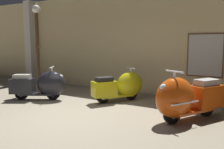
# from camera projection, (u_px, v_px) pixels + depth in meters

# --- Properties ---
(ground_plane) EXTENTS (60.00, 60.00, 0.00)m
(ground_plane) POSITION_uv_depth(u_px,v_px,m) (70.00, 117.00, 5.68)
(ground_plane) COLOR gray
(showroom_back_wall) EXTENTS (18.00, 0.63, 3.33)m
(showroom_back_wall) POSITION_uv_depth(u_px,v_px,m) (133.00, 42.00, 8.45)
(showroom_back_wall) COLOR #CCB784
(showroom_back_wall) RESTS_ON ground
(scooter_0) EXTENTS (1.60, 1.18, 0.97)m
(scooter_0) POSITION_uv_depth(u_px,v_px,m) (42.00, 85.00, 7.30)
(scooter_0) COLOR black
(scooter_0) RESTS_ON ground
(scooter_1) EXTENTS (1.19, 1.54, 0.94)m
(scooter_1) POSITION_uv_depth(u_px,v_px,m) (122.00, 86.00, 7.18)
(scooter_1) COLOR black
(scooter_1) RESTS_ON ground
(scooter_2) EXTENTS (1.30, 1.85, 1.11)m
(scooter_2) POSITION_uv_depth(u_px,v_px,m) (185.00, 98.00, 5.36)
(scooter_2) COLOR black
(scooter_2) RESTS_ON ground
(lamppost) EXTENTS (0.28, 0.28, 2.88)m
(lamppost) POSITION_uv_depth(u_px,v_px,m) (38.00, 47.00, 8.40)
(lamppost) COLOR #472D19
(lamppost) RESTS_ON ground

